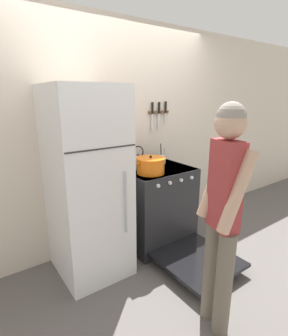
% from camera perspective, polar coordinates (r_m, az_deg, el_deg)
% --- Properties ---
extents(ground_plane, '(14.00, 14.00, 0.00)m').
position_cam_1_polar(ground_plane, '(3.46, -5.03, -14.58)').
color(ground_plane, '#5B5654').
extents(wall_back, '(10.00, 0.06, 2.55)m').
position_cam_1_polar(wall_back, '(3.06, -5.88, 6.81)').
color(wall_back, beige).
rests_on(wall_back, ground_plane).
extents(refrigerator, '(0.64, 0.74, 1.83)m').
position_cam_1_polar(refrigerator, '(2.56, -12.25, -3.46)').
color(refrigerator, white).
rests_on(refrigerator, ground_plane).
extents(stove_range, '(0.78, 1.40, 0.93)m').
position_cam_1_polar(stove_range, '(3.14, 2.99, -8.45)').
color(stove_range, '#232326').
rests_on(stove_range, ground_plane).
extents(dutch_oven_pot, '(0.35, 0.31, 0.20)m').
position_cam_1_polar(dutch_oven_pot, '(2.78, 1.46, 0.54)').
color(dutch_oven_pot, orange).
rests_on(dutch_oven_pot, stove_range).
extents(tea_kettle, '(0.26, 0.21, 0.26)m').
position_cam_1_polar(tea_kettle, '(3.00, -1.32, 1.44)').
color(tea_kettle, silver).
rests_on(tea_kettle, stove_range).
extents(utensil_jar, '(0.09, 0.09, 0.25)m').
position_cam_1_polar(utensil_jar, '(3.22, 3.92, 2.00)').
color(utensil_jar, silver).
rests_on(utensil_jar, stove_range).
extents(person, '(0.34, 0.40, 1.70)m').
position_cam_1_polar(person, '(1.91, 16.83, -8.71)').
color(person, '#6B6051').
rests_on(person, ground_plane).
extents(wall_knife_strip, '(0.31, 0.03, 0.37)m').
position_cam_1_polar(wall_knife_strip, '(3.31, 3.20, 12.11)').
color(wall_knife_strip, brown).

